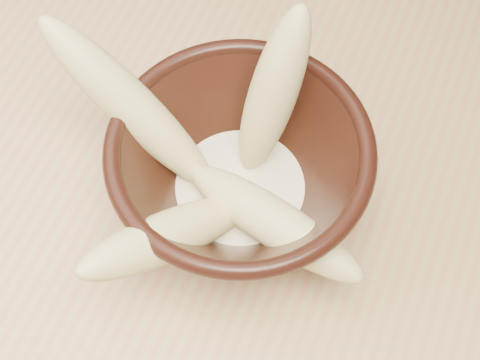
% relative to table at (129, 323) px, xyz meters
% --- Properties ---
extents(table, '(1.20, 0.80, 0.75)m').
position_rel_table_xyz_m(table, '(0.00, 0.00, 0.00)').
color(table, tan).
rests_on(table, ground).
extents(bowl, '(0.18, 0.18, 0.10)m').
position_rel_table_xyz_m(bowl, '(0.06, 0.10, 0.14)').
color(bowl, black).
rests_on(bowl, table).
extents(milk_puddle, '(0.10, 0.10, 0.01)m').
position_rel_table_xyz_m(milk_puddle, '(0.06, 0.10, 0.11)').
color(milk_puddle, beige).
rests_on(milk_puddle, bowl).
extents(banana_upright, '(0.05, 0.09, 0.14)m').
position_rel_table_xyz_m(banana_upright, '(0.07, 0.15, 0.18)').
color(banana_upright, '#DED483').
rests_on(banana_upright, bowl).
extents(banana_left, '(0.15, 0.06, 0.14)m').
position_rel_table_xyz_m(banana_left, '(-0.02, 0.10, 0.17)').
color(banana_left, '#DED483').
rests_on(banana_left, bowl).
extents(banana_across, '(0.15, 0.07, 0.04)m').
position_rel_table_xyz_m(banana_across, '(0.10, 0.07, 0.14)').
color(banana_across, '#DED483').
rests_on(banana_across, bowl).
extents(banana_front, '(0.10, 0.14, 0.10)m').
position_rel_table_xyz_m(banana_front, '(0.04, 0.03, 0.15)').
color(banana_front, '#DED483').
rests_on(banana_front, bowl).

